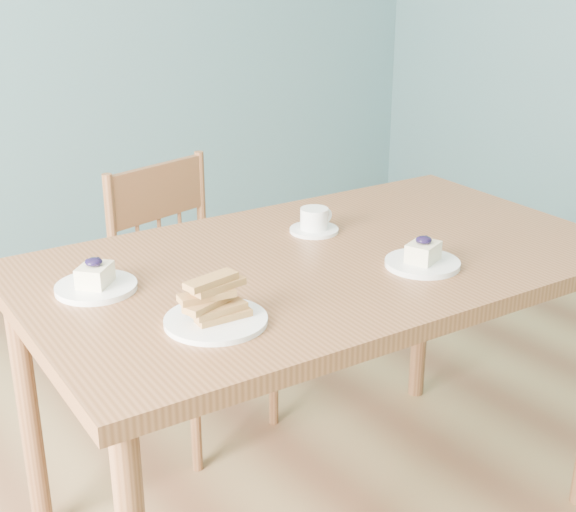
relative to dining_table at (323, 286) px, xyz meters
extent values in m
cube|color=brown|center=(0.00, 0.00, 0.06)|extent=(1.51, 0.93, 0.04)
cylinder|color=brown|center=(-0.64, 0.40, -0.33)|extent=(0.05, 0.05, 0.74)
cylinder|color=brown|center=(0.69, 0.31, -0.33)|extent=(0.05, 0.05, 0.74)
cube|color=brown|center=(-0.03, 0.58, -0.30)|extent=(0.46, 0.45, 0.04)
cylinder|color=brown|center=(-0.16, 0.39, -0.51)|extent=(0.03, 0.03, 0.39)
cylinder|color=brown|center=(0.17, 0.46, -0.51)|extent=(0.03, 0.03, 0.39)
cylinder|color=brown|center=(-0.23, 0.70, -0.51)|extent=(0.03, 0.03, 0.39)
cylinder|color=brown|center=(0.11, 0.77, -0.51)|extent=(0.03, 0.03, 0.39)
cylinder|color=brown|center=(-0.24, 0.71, -0.05)|extent=(0.03, 0.03, 0.45)
cylinder|color=brown|center=(0.12, 0.78, -0.05)|extent=(0.03, 0.03, 0.45)
cube|color=brown|center=(-0.06, 0.75, 0.07)|extent=(0.34, 0.09, 0.17)
cylinder|color=brown|center=(-0.14, 0.73, -0.14)|extent=(0.01, 0.01, 0.27)
cylinder|color=brown|center=(-0.06, 0.75, -0.14)|extent=(0.01, 0.01, 0.27)
cylinder|color=brown|center=(0.02, 0.76, -0.14)|extent=(0.01, 0.01, 0.27)
cylinder|color=white|center=(0.15, -0.19, 0.08)|extent=(0.18, 0.18, 0.01)
cube|color=#F4E6BB|center=(0.15, -0.19, 0.11)|extent=(0.09, 0.08, 0.04)
ellipsoid|color=black|center=(0.15, -0.19, 0.14)|extent=(0.04, 0.04, 0.02)
sphere|color=black|center=(0.16, -0.19, 0.14)|extent=(0.02, 0.02, 0.02)
sphere|color=black|center=(0.14, -0.18, 0.14)|extent=(0.02, 0.02, 0.02)
sphere|color=black|center=(0.15, -0.20, 0.14)|extent=(0.02, 0.02, 0.02)
cylinder|color=white|center=(-0.53, 0.14, 0.08)|extent=(0.18, 0.18, 0.01)
cube|color=#F4E6BB|center=(-0.53, 0.14, 0.11)|extent=(0.10, 0.10, 0.05)
ellipsoid|color=black|center=(-0.53, 0.14, 0.15)|extent=(0.04, 0.04, 0.02)
sphere|color=black|center=(-0.52, 0.15, 0.14)|extent=(0.02, 0.02, 0.02)
sphere|color=black|center=(-0.54, 0.15, 0.14)|extent=(0.02, 0.02, 0.02)
sphere|color=black|center=(-0.53, 0.13, 0.14)|extent=(0.02, 0.02, 0.02)
cylinder|color=white|center=(0.09, 0.16, 0.08)|extent=(0.13, 0.13, 0.01)
cylinder|color=white|center=(0.09, 0.16, 0.12)|extent=(0.08, 0.08, 0.06)
cylinder|color=brown|center=(0.09, 0.16, 0.14)|extent=(0.06, 0.06, 0.00)
torus|color=white|center=(0.13, 0.15, 0.12)|extent=(0.04, 0.01, 0.04)
cylinder|color=white|center=(-0.41, -0.16, 0.08)|extent=(0.21, 0.21, 0.01)
camera|label=1|loc=(-1.16, -1.42, 0.80)|focal=50.00mm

